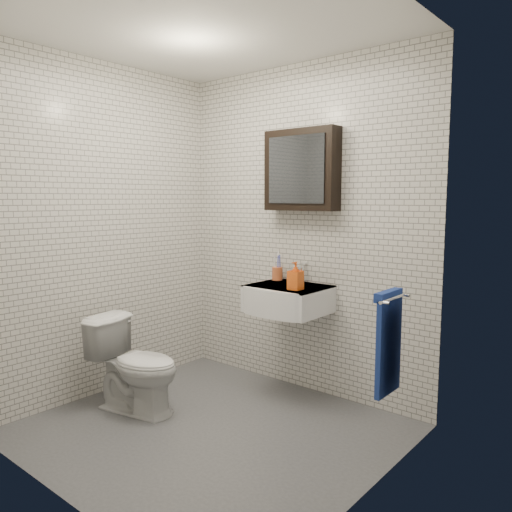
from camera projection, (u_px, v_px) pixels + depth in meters
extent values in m
cube|color=#4A4C51|center=(211.00, 429.00, 3.22)|extent=(2.20, 2.00, 0.01)
cube|color=silver|center=(301.00, 230.00, 3.84)|extent=(2.20, 0.02, 2.50)
cube|color=silver|center=(55.00, 251.00, 2.32)|extent=(2.20, 0.02, 2.50)
cube|color=silver|center=(106.00, 230.00, 3.78)|extent=(0.02, 2.00, 2.50)
cube|color=silver|center=(371.00, 249.00, 2.38)|extent=(0.02, 2.00, 2.50)
cube|color=white|center=(206.00, 26.00, 2.94)|extent=(2.20, 2.00, 0.02)
cube|color=white|center=(288.00, 299.00, 3.70)|extent=(0.55, 0.45, 0.20)
cylinder|color=silver|center=(290.00, 287.00, 3.70)|extent=(0.31, 0.31, 0.02)
cylinder|color=silver|center=(290.00, 286.00, 3.70)|extent=(0.04, 0.04, 0.01)
cube|color=white|center=(289.00, 286.00, 3.69)|extent=(0.55, 0.45, 0.01)
cylinder|color=silver|center=(301.00, 279.00, 3.81)|extent=(0.06, 0.06, 0.06)
cylinder|color=silver|center=(301.00, 271.00, 3.80)|extent=(0.03, 0.03, 0.08)
cylinder|color=silver|center=(297.00, 268.00, 3.75)|extent=(0.02, 0.12, 0.02)
cube|color=silver|center=(304.00, 263.00, 3.82)|extent=(0.02, 0.09, 0.01)
cube|color=black|center=(302.00, 170.00, 3.71)|extent=(0.60, 0.14, 0.60)
cube|color=#3F444C|center=(296.00, 170.00, 3.65)|extent=(0.49, 0.01, 0.49)
cylinder|color=silver|center=(393.00, 299.00, 2.71)|extent=(0.02, 0.30, 0.02)
cylinder|color=silver|center=(406.00, 295.00, 2.79)|extent=(0.04, 0.02, 0.02)
cylinder|color=silver|center=(386.00, 303.00, 2.60)|extent=(0.04, 0.02, 0.02)
cube|color=#213B97|center=(389.00, 346.00, 2.75)|extent=(0.03, 0.26, 0.54)
cube|color=#213B97|center=(388.00, 295.00, 2.72)|extent=(0.05, 0.26, 0.05)
cylinder|color=#CC5F33|center=(277.00, 274.00, 3.93)|extent=(0.10, 0.10, 0.10)
cylinder|color=white|center=(275.00, 265.00, 3.92)|extent=(0.02, 0.03, 0.20)
cylinder|color=#3944B7|center=(278.00, 267.00, 3.91)|extent=(0.02, 0.02, 0.18)
cylinder|color=white|center=(278.00, 264.00, 3.93)|extent=(0.02, 0.04, 0.21)
cylinder|color=#3944B7|center=(280.00, 266.00, 3.92)|extent=(0.03, 0.04, 0.18)
imported|color=orange|center=(296.00, 276.00, 3.50)|extent=(0.09, 0.09, 0.20)
imported|color=white|center=(136.00, 365.00, 3.49)|extent=(0.72, 0.50, 0.66)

